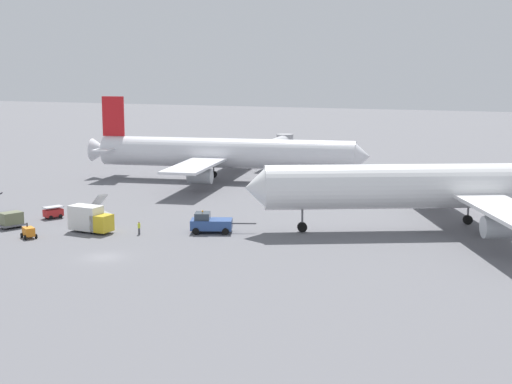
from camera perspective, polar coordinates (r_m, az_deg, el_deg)
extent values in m
plane|color=slate|center=(89.88, -11.30, -4.79)|extent=(600.00, 600.00, 0.00)
cylinder|color=silver|center=(144.65, -2.23, 2.92)|extent=(49.02, 13.56, 5.61)
cone|color=silver|center=(140.53, 7.93, 2.64)|extent=(3.61, 5.55, 5.16)
cone|color=silver|center=(152.91, -11.50, 3.10)|extent=(4.29, 5.02, 4.49)
cube|color=silver|center=(145.37, -3.16, 2.61)|extent=(13.88, 46.38, 0.44)
cube|color=silver|center=(151.87, -10.64, 3.29)|extent=(5.30, 13.35, 0.28)
cube|color=red|center=(151.23, -10.61, 5.58)|extent=(4.40, 1.08, 7.66)
cylinder|color=#999EA3|center=(133.06, -4.20, 1.18)|extent=(4.57, 3.26, 2.60)
cylinder|color=#999EA3|center=(157.70, -1.57, 2.51)|extent=(4.57, 3.26, 2.60)
cylinder|color=slate|center=(149.23, -3.18, 1.73)|extent=(0.28, 0.28, 2.14)
cylinder|color=black|center=(149.38, -3.18, 1.32)|extent=(1.37, 0.76, 1.30)
cylinder|color=slate|center=(142.75, -3.90, 1.36)|extent=(0.28, 0.28, 2.14)
cylinder|color=black|center=(142.91, -3.90, 0.94)|extent=(1.37, 0.76, 1.30)
cylinder|color=slate|center=(141.56, 5.45, 1.28)|extent=(0.28, 0.28, 2.14)
cylinder|color=black|center=(141.72, 5.44, 0.85)|extent=(1.37, 0.76, 1.30)
cylinder|color=white|center=(104.50, 14.44, 0.45)|extent=(47.73, 26.49, 5.89)
cone|color=white|center=(99.66, -0.04, 0.32)|extent=(4.83, 6.10, 5.42)
cube|color=white|center=(105.43, 15.71, -0.02)|extent=(26.42, 46.81, 0.44)
cylinder|color=#999EA3|center=(118.21, 13.07, 0.21)|extent=(4.91, 4.13, 2.60)
cylinder|color=#999EA3|center=(92.84, 17.80, -2.51)|extent=(4.91, 4.13, 2.60)
cylinder|color=slate|center=(103.17, 16.77, -2.03)|extent=(0.28, 0.28, 2.69)
cylinder|color=black|center=(103.44, 16.73, -2.76)|extent=(1.41, 1.05, 1.30)
cylinder|color=slate|center=(109.45, 15.55, -1.32)|extent=(0.28, 0.28, 2.69)
cylinder|color=black|center=(109.70, 15.52, -2.01)|extent=(1.41, 1.05, 1.30)
cylinder|color=slate|center=(100.93, 3.47, -1.88)|extent=(0.28, 0.28, 2.69)
cylinder|color=black|center=(101.20, 3.47, -2.63)|extent=(1.41, 1.05, 1.30)
cube|color=#2D4C8C|center=(100.80, -3.34, -2.41)|extent=(6.05, 4.55, 1.31)
cube|color=#333D47|center=(100.70, -4.02, -1.79)|extent=(2.61, 2.84, 0.90)
cylinder|color=#4C4C51|center=(100.48, -0.90, -2.36)|extent=(3.08, 1.27, 0.20)
sphere|color=orange|center=(100.58, -4.02, -1.44)|extent=(0.24, 0.24, 0.24)
cylinder|color=black|center=(99.73, -4.52, -2.94)|extent=(0.95, 0.59, 0.90)
cylinder|color=black|center=(102.55, -4.34, -2.59)|extent=(0.95, 0.59, 0.90)
cylinder|color=black|center=(99.37, -2.29, -2.97)|extent=(0.95, 0.59, 0.90)
cylinder|color=black|center=(102.20, -2.18, -2.61)|extent=(0.95, 0.59, 0.90)
cube|color=slate|center=(108.75, -17.79, -2.34)|extent=(3.28, 3.81, 0.25)
cube|color=#666B4C|center=(108.57, -17.82, -1.86)|extent=(2.94, 3.36, 1.60)
cylinder|color=black|center=(107.83, -17.97, -2.52)|extent=(0.42, 0.63, 0.60)
cylinder|color=black|center=(109.06, -18.31, -2.40)|extent=(0.42, 0.63, 0.60)
cylinder|color=black|center=(108.50, -17.27, -2.41)|extent=(0.42, 0.63, 0.60)
cylinder|color=black|center=(109.72, -17.61, -2.30)|extent=(0.42, 0.63, 0.60)
cube|color=gold|center=(101.88, -11.42, -2.29)|extent=(2.41, 2.59, 2.20)
cube|color=silver|center=(103.41, -12.58, -1.87)|extent=(4.40, 2.77, 3.20)
cylinder|color=black|center=(103.36, -11.67, -2.75)|extent=(0.62, 0.25, 0.60)
cylinder|color=black|center=(102.29, -12.15, -2.90)|extent=(0.62, 0.25, 0.60)
cylinder|color=black|center=(104.28, -12.31, -2.67)|extent=(0.62, 0.25, 0.60)
cylinder|color=black|center=(103.23, -12.80, -2.81)|extent=(0.62, 0.25, 0.60)
cube|color=gray|center=(110.31, -11.63, -1.72)|extent=(4.84, 4.21, 1.00)
cube|color=silver|center=(110.24, -11.72, -0.72)|extent=(4.23, 3.53, 2.71)
cylinder|color=black|center=(109.99, -11.14, -2.00)|extent=(0.61, 0.51, 0.60)
cylinder|color=black|center=(109.47, -11.82, -2.07)|extent=(0.61, 0.51, 0.60)
cylinder|color=black|center=(111.35, -11.43, -1.87)|extent=(0.61, 0.51, 0.60)
cylinder|color=black|center=(110.84, -12.10, -1.94)|extent=(0.61, 0.51, 0.60)
cube|color=red|center=(113.74, -14.89, -1.50)|extent=(2.53, 3.00, 1.00)
cube|color=#B2B2B7|center=(113.58, -14.91, -1.08)|extent=(2.65, 3.15, 0.12)
cylinder|color=black|center=(114.77, -14.70, -1.65)|extent=(0.45, 0.62, 0.60)
cylinder|color=black|center=(113.54, -14.39, -1.76)|extent=(0.45, 0.62, 0.60)
cylinder|color=black|center=(114.13, -15.38, -1.74)|extent=(0.45, 0.62, 0.60)
cylinder|color=black|center=(112.89, -15.07, -1.85)|extent=(0.45, 0.62, 0.60)
cube|color=orange|center=(101.63, -16.61, -2.85)|extent=(2.16, 2.02, 1.10)
cylinder|color=black|center=(101.98, -16.71, -2.35)|extent=(0.16, 0.16, 0.50)
cylinder|color=black|center=(101.23, -16.09, -3.19)|extent=(0.60, 0.51, 0.60)
cylinder|color=black|center=(100.85, -16.85, -3.28)|extent=(0.60, 0.51, 0.60)
cylinder|color=black|center=(102.64, -16.34, -3.03)|extent=(0.60, 0.51, 0.60)
cylinder|color=black|center=(102.27, -17.09, -3.11)|extent=(0.60, 0.51, 0.60)
cylinder|color=#4C4C51|center=(100.75, -8.71, -2.91)|extent=(0.28, 0.28, 0.85)
cylinder|color=#D1E02D|center=(100.60, -8.72, -2.50)|extent=(0.36, 0.36, 0.61)
sphere|color=#9E704C|center=(100.51, -8.73, -2.27)|extent=(0.23, 0.23, 0.23)
cylinder|color=#F24C19|center=(100.86, -8.76, -2.40)|extent=(0.05, 0.05, 0.40)
cylinder|color=#B7B7BC|center=(166.43, 1.35, 3.44)|extent=(5.01, 19.66, 3.20)
cylinder|color=#99999E|center=(175.79, 2.17, 3.76)|extent=(3.84, 3.84, 3.52)
cylinder|color=#595960|center=(175.05, 2.08, 3.03)|extent=(0.70, 0.70, 4.30)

